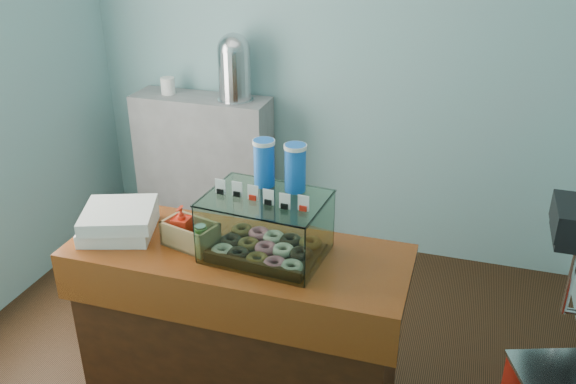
% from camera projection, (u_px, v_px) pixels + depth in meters
% --- Properties ---
extents(ground, '(3.50, 3.50, 0.00)m').
position_uv_depth(ground, '(259.00, 365.00, 3.43)').
color(ground, black).
rests_on(ground, ground).
extents(room_shell, '(3.54, 3.04, 2.82)m').
position_uv_depth(room_shell, '(258.00, 66.00, 2.69)').
color(room_shell, '#83BFBF').
rests_on(room_shell, ground).
extents(counter, '(1.60, 0.60, 0.90)m').
position_uv_depth(counter, '(240.00, 327.00, 3.02)').
color(counter, '#431E0C').
rests_on(counter, ground).
extents(back_shelf, '(1.00, 0.32, 1.10)m').
position_uv_depth(back_shelf, '(205.00, 168.00, 4.57)').
color(back_shelf, '#959598').
rests_on(back_shelf, ground).
extents(display_case, '(0.56, 0.43, 0.51)m').
position_uv_depth(display_case, '(269.00, 220.00, 2.75)').
color(display_case, black).
rests_on(display_case, counter).
extents(condiment_crate, '(0.28, 0.21, 0.19)m').
position_uv_depth(condiment_crate, '(189.00, 232.00, 2.84)').
color(condiment_crate, tan).
rests_on(condiment_crate, counter).
extents(pastry_boxes, '(0.43, 0.43, 0.13)m').
position_uv_depth(pastry_boxes, '(119.00, 221.00, 2.94)').
color(pastry_boxes, white).
rests_on(pastry_boxes, counter).
extents(coffee_urn, '(0.25, 0.25, 0.47)m').
position_uv_depth(coffee_urn, '(234.00, 66.00, 4.16)').
color(coffee_urn, silver).
rests_on(coffee_urn, back_shelf).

